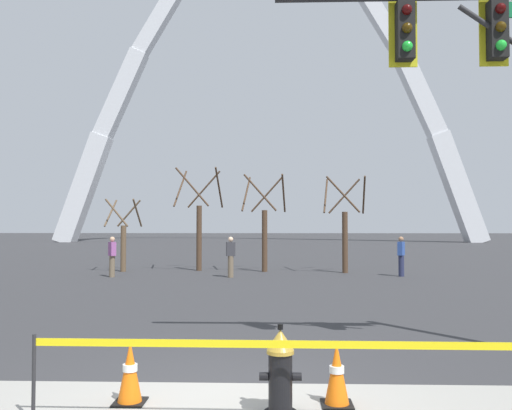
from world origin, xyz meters
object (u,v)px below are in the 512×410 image
at_px(pedestrian_walking_right, 231,257).
at_px(traffic_cone_by_hydrant, 130,373).
at_px(fire_hydrant, 280,372).
at_px(pedestrian_walking_left, 112,256).
at_px(traffic_cone_curb_edge, 337,374).
at_px(pedestrian_standing_center, 401,256).
at_px(monument_arch, 268,97).

bearing_deg(pedestrian_walking_right, traffic_cone_by_hydrant, -89.97).
distance_m(fire_hydrant, pedestrian_walking_left, 16.38).
height_order(traffic_cone_by_hydrant, pedestrian_walking_right, pedestrian_walking_right).
bearing_deg(traffic_cone_curb_edge, pedestrian_standing_center, 74.12).
bearing_deg(fire_hydrant, traffic_cone_by_hydrant, 169.44).
height_order(traffic_cone_curb_edge, pedestrian_walking_left, pedestrian_walking_left).
relative_size(traffic_cone_curb_edge, pedestrian_walking_right, 0.46).
xyz_separation_m(traffic_cone_by_hydrant, monument_arch, (1.09, 56.34, 16.76)).
bearing_deg(traffic_cone_by_hydrant, pedestrian_walking_left, 107.65).
xyz_separation_m(fire_hydrant, traffic_cone_curb_edge, (0.65, 0.33, -0.11)).
bearing_deg(pedestrian_standing_center, pedestrian_walking_right, -174.61).
bearing_deg(pedestrian_walking_left, traffic_cone_curb_edge, -64.34).
height_order(traffic_cone_curb_edge, pedestrian_walking_right, pedestrian_walking_right).
bearing_deg(traffic_cone_curb_edge, traffic_cone_by_hydrant, -179.87).
relative_size(traffic_cone_by_hydrant, monument_arch, 0.01).
relative_size(pedestrian_walking_left, pedestrian_walking_right, 1.00).
bearing_deg(pedestrian_walking_right, pedestrian_standing_center, 5.39).
height_order(fire_hydrant, traffic_cone_by_hydrant, fire_hydrant).
height_order(traffic_cone_by_hydrant, traffic_cone_curb_edge, same).
xyz_separation_m(monument_arch, pedestrian_standing_center, (5.68, -40.94, -16.30)).
height_order(pedestrian_walking_left, pedestrian_walking_right, same).
relative_size(traffic_cone_curb_edge, pedestrian_standing_center, 0.46).
bearing_deg(pedestrian_walking_right, pedestrian_walking_left, -179.70).
distance_m(fire_hydrant, traffic_cone_curb_edge, 0.74).
distance_m(pedestrian_standing_center, pedestrian_walking_right, 6.81).
bearing_deg(pedestrian_standing_center, monument_arch, 97.90).
height_order(fire_hydrant, pedestrian_walking_right, pedestrian_walking_right).
bearing_deg(monument_arch, traffic_cone_by_hydrant, -91.11).
xyz_separation_m(pedestrian_walking_left, pedestrian_standing_center, (11.46, 0.66, 0.00)).
distance_m(traffic_cone_by_hydrant, traffic_cone_curb_edge, 2.39).
height_order(traffic_cone_curb_edge, pedestrian_standing_center, pedestrian_standing_center).
height_order(traffic_cone_by_hydrant, monument_arch, monument_arch).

